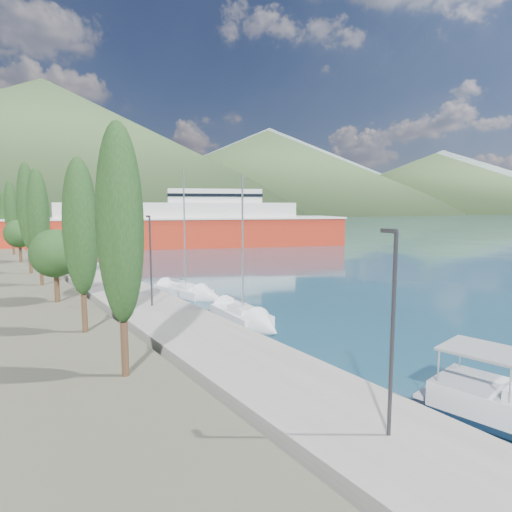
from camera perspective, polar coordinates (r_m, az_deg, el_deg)
ground at (r=135.70m, az=-25.78°, el=2.91°), size 1400.00×1400.00×0.00m
quay at (r=41.97m, az=-19.74°, el=-3.41°), size 5.00×88.00×0.80m
hills_far at (r=655.93m, az=-20.19°, el=12.46°), size 1480.00×900.00×180.00m
hills_near at (r=406.10m, az=-17.28°, el=12.34°), size 1010.00×520.00×115.00m
tree_row at (r=46.05m, az=-27.82°, el=3.93°), size 3.40×64.25×11.09m
lamp_posts at (r=31.00m, az=-15.05°, el=0.17°), size 0.15×45.35×6.06m
sailboat_near at (r=27.13m, az=-0.38°, el=-8.71°), size 2.64×7.28×10.26m
sailboat_mid at (r=35.48m, az=-7.84°, el=-5.07°), size 3.81×8.10×11.28m
ferry at (r=80.78m, az=-9.84°, el=3.92°), size 61.31×33.63×12.06m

